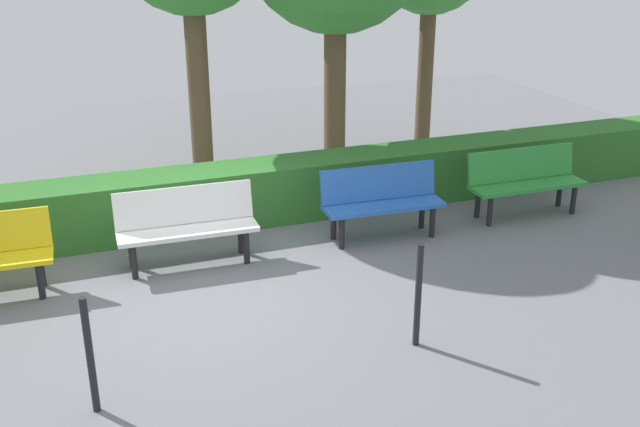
# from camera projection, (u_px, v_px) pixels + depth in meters

# --- Properties ---
(ground_plane) EXTENTS (18.19, 18.19, 0.00)m
(ground_plane) POSITION_uv_depth(u_px,v_px,m) (211.00, 288.00, 7.77)
(ground_plane) COLOR slate
(bench_green) EXTENTS (1.56, 0.48, 0.86)m
(bench_green) POSITION_uv_depth(u_px,v_px,m) (525.00, 179.00, 9.58)
(bench_green) COLOR #2D8C38
(bench_green) RESTS_ON ground_plane
(bench_blue) EXTENTS (1.48, 0.53, 0.86)m
(bench_blue) POSITION_uv_depth(u_px,v_px,m) (381.00, 199.00, 8.90)
(bench_blue) COLOR blue
(bench_blue) RESTS_ON ground_plane
(bench_white) EXTENTS (1.55, 0.52, 0.86)m
(bench_white) POSITION_uv_depth(u_px,v_px,m) (187.00, 223.00, 8.19)
(bench_white) COLOR white
(bench_white) RESTS_ON ground_plane
(hedge_row) EXTENTS (14.19, 0.67, 0.74)m
(hedge_row) POSITION_uv_depth(u_px,v_px,m) (258.00, 192.00, 9.43)
(hedge_row) COLOR #2D6B28
(hedge_row) RESTS_ON ground_plane
(railing_post_mid) EXTENTS (0.06, 0.06, 1.00)m
(railing_post_mid) POSITION_uv_depth(u_px,v_px,m) (418.00, 296.00, 6.57)
(railing_post_mid) COLOR black
(railing_post_mid) RESTS_ON ground_plane
(railing_post_far) EXTENTS (0.06, 0.06, 1.00)m
(railing_post_far) POSITION_uv_depth(u_px,v_px,m) (90.00, 356.00, 5.66)
(railing_post_far) COLOR black
(railing_post_far) RESTS_ON ground_plane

